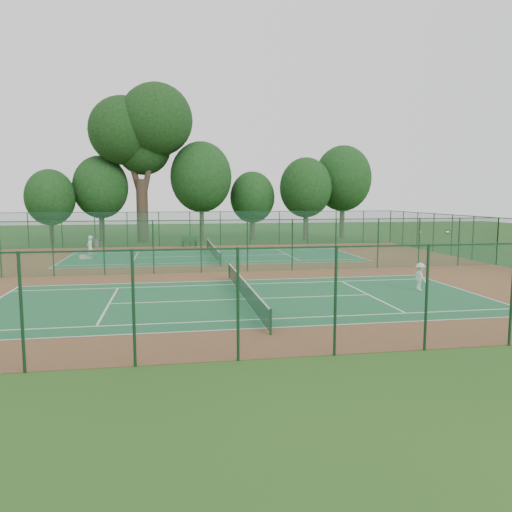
# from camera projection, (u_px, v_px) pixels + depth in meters

# --- Properties ---
(ground) EXTENTS (120.00, 120.00, 0.00)m
(ground) POSITION_uv_depth(u_px,v_px,m) (225.00, 272.00, 33.15)
(ground) COLOR #244917
(ground) RESTS_ON ground
(red_pad) EXTENTS (40.00, 36.00, 0.01)m
(red_pad) POSITION_uv_depth(u_px,v_px,m) (225.00, 272.00, 33.15)
(red_pad) COLOR brown
(red_pad) RESTS_ON ground
(court_near) EXTENTS (23.77, 10.97, 0.01)m
(court_near) POSITION_uv_depth(u_px,v_px,m) (245.00, 299.00, 24.34)
(court_near) COLOR #1C5B34
(court_near) RESTS_ON red_pad
(court_far) EXTENTS (23.77, 10.97, 0.01)m
(court_far) POSITION_uv_depth(u_px,v_px,m) (213.00, 256.00, 41.96)
(court_far) COLOR #1F633E
(court_far) RESTS_ON red_pad
(fence_north) EXTENTS (40.00, 0.09, 3.50)m
(fence_north) POSITION_uv_depth(u_px,v_px,m) (205.00, 229.00, 50.55)
(fence_north) COLOR #194C33
(fence_north) RESTS_ON ground
(fence_south) EXTENTS (40.00, 0.09, 3.50)m
(fence_south) POSITION_uv_depth(u_px,v_px,m) (287.00, 302.00, 15.33)
(fence_south) COLOR #194B2E
(fence_south) RESTS_ON ground
(fence_east) EXTENTS (0.09, 36.00, 3.50)m
(fence_east) POSITION_uv_depth(u_px,v_px,m) (497.00, 241.00, 36.32)
(fence_east) COLOR #194C33
(fence_east) RESTS_ON ground
(fence_divider) EXTENTS (40.00, 0.09, 3.50)m
(fence_divider) POSITION_uv_depth(u_px,v_px,m) (224.00, 246.00, 32.94)
(fence_divider) COLOR #174725
(fence_divider) RESTS_ON ground
(tennis_net_near) EXTENTS (0.10, 12.90, 0.97)m
(tennis_net_near) POSITION_uv_depth(u_px,v_px,m) (245.00, 288.00, 24.28)
(tennis_net_near) COLOR #13341A
(tennis_net_near) RESTS_ON ground
(tennis_net_far) EXTENTS (0.10, 12.90, 0.97)m
(tennis_net_far) POSITION_uv_depth(u_px,v_px,m) (213.00, 250.00, 41.89)
(tennis_net_far) COLOR #12331D
(tennis_net_far) RESTS_ON ground
(player_near) EXTENTS (0.61, 0.98, 1.46)m
(player_near) POSITION_uv_depth(u_px,v_px,m) (420.00, 277.00, 26.58)
(player_near) COLOR white
(player_near) RESTS_ON court_near
(player_far) EXTENTS (0.65, 0.79, 1.88)m
(player_far) POSITION_uv_depth(u_px,v_px,m) (90.00, 247.00, 39.75)
(player_far) COLOR white
(player_far) RESTS_ON court_far
(trash_bin) EXTENTS (0.61, 0.61, 0.87)m
(trash_bin) POSITION_uv_depth(u_px,v_px,m) (97.00, 244.00, 48.53)
(trash_bin) COLOR slate
(trash_bin) RESTS_ON red_pad
(bench) EXTENTS (1.73, 0.97, 1.03)m
(bench) POSITION_uv_depth(u_px,v_px,m) (190.00, 241.00, 49.80)
(bench) COLOR #13381E
(bench) RESTS_ON red_pad
(kit_bag) EXTENTS (0.93, 0.63, 0.33)m
(kit_bag) POSITION_uv_depth(u_px,v_px,m) (85.00, 257.00, 40.10)
(kit_bag) COLOR silver
(kit_bag) RESTS_ON red_pad
(stray_ball_a) EXTENTS (0.07, 0.07, 0.07)m
(stray_ball_a) POSITION_uv_depth(u_px,v_px,m) (284.00, 272.00, 32.98)
(stray_ball_a) COLOR yellow
(stray_ball_a) RESTS_ON red_pad
(stray_ball_b) EXTENTS (0.06, 0.06, 0.06)m
(stray_ball_b) POSITION_uv_depth(u_px,v_px,m) (323.00, 270.00, 33.93)
(stray_ball_b) COLOR #DBE836
(stray_ball_b) RESTS_ON red_pad
(stray_ball_c) EXTENTS (0.07, 0.07, 0.07)m
(stray_ball_c) POSITION_uv_depth(u_px,v_px,m) (237.00, 273.00, 32.43)
(stray_ball_c) COLOR gold
(stray_ball_c) RESTS_ON red_pad
(big_tree) EXTENTS (11.12, 8.14, 17.09)m
(big_tree) POSITION_uv_depth(u_px,v_px,m) (141.00, 130.00, 53.77)
(big_tree) COLOR #32251B
(big_tree) RESTS_ON ground
(evergreen_row) EXTENTS (39.00, 5.00, 12.00)m
(evergreen_row) POSITION_uv_depth(u_px,v_px,m) (206.00, 240.00, 56.96)
(evergreen_row) COLOR black
(evergreen_row) RESTS_ON ground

